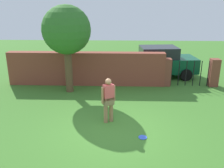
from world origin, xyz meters
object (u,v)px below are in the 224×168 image
at_px(tree, 67,31).
at_px(person, 108,98).
at_px(car, 158,62).
at_px(frisbee_blue, 143,137).

bearing_deg(tree, person, -56.91).
height_order(tree, person, tree).
height_order(person, car, car).
relative_size(person, frisbee_blue, 6.00).
xyz_separation_m(tree, car, (4.53, 2.60, -2.00)).
distance_m(person, frisbee_blue, 1.79).
relative_size(car, frisbee_blue, 16.10).
bearing_deg(frisbee_blue, person, 137.05).
distance_m(person, car, 6.22).
xyz_separation_m(person, car, (2.52, 5.69, -0.04)).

